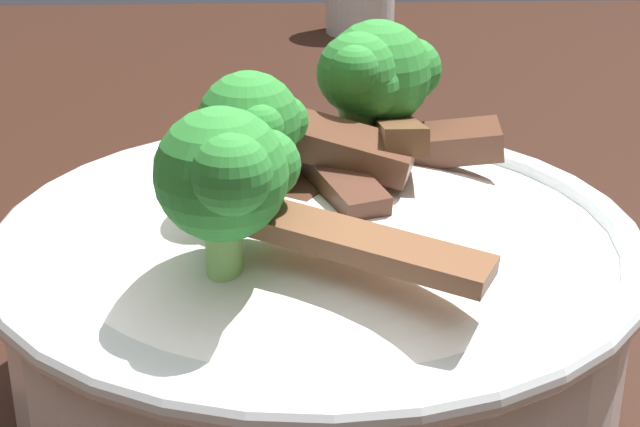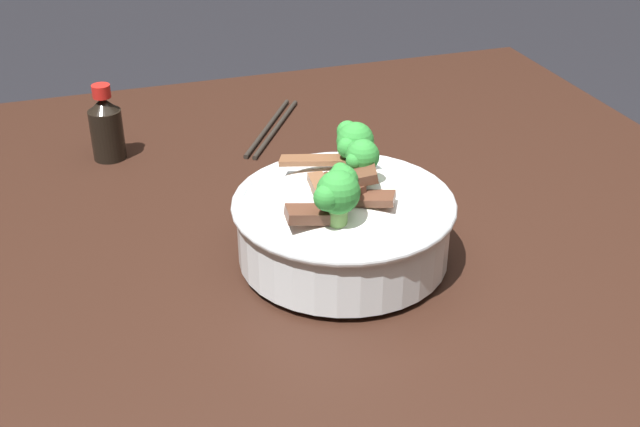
{
  "view_description": "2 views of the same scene",
  "coord_description": "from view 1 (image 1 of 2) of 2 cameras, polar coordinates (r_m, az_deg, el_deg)",
  "views": [
    {
      "loc": [
        0.43,
        0.06,
        1.06
      ],
      "look_at": [
        0.07,
        0.08,
        0.9
      ],
      "focal_mm": 57.0,
      "sensor_mm": 36.0,
      "label": 1
    },
    {
      "loc": [
        -0.66,
        0.34,
        1.33
      ],
      "look_at": [
        0.09,
        0.1,
        0.88
      ],
      "focal_mm": 45.54,
      "sensor_mm": 36.0,
      "label": 2
    }
  ],
  "objects": [
    {
      "name": "rice_bowl",
      "position": [
        0.4,
        -0.14,
        -3.82
      ],
      "size": [
        0.25,
        0.25,
        0.15
      ],
      "color": "silver",
      "rests_on": "dining_table"
    }
  ]
}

